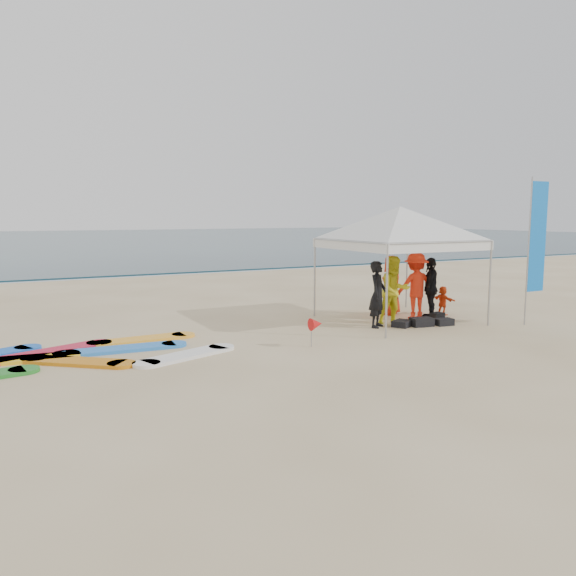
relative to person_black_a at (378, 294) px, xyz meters
The scene contains 14 objects.
ground 4.29m from the person_black_a, 137.62° to the right, with size 120.00×120.00×0.00m, color beige.
ocean 57.25m from the person_black_a, 93.11° to the left, with size 160.00×84.00×0.08m, color #0C2633.
shoreline_foam 15.70m from the person_black_a, 101.44° to the left, with size 160.00×1.20×0.01m, color silver.
person_black_a is the anchor object (origin of this frame).
person_yellow 0.66m from the person_black_a, 11.59° to the left, with size 0.87×0.68×1.79m, color yellow.
person_orange_a 1.73m from the person_black_a, 16.64° to the left, with size 1.18×0.68×1.83m, color #FD2F16.
person_black_b 2.05m from the person_black_a, ahead, with size 1.00×0.41×1.70m, color black.
person_orange_b 1.99m from the person_black_a, 41.93° to the left, with size 0.83×0.54×1.71m, color red.
person_seated 2.86m from the person_black_a, 12.38° to the left, with size 0.77×0.25×0.83m, color red.
canopy_tent 2.50m from the person_black_a, 25.21° to the left, with size 4.66×4.66×3.52m.
feather_flag 4.40m from the person_black_a, 21.85° to the right, with size 0.64×0.04×3.82m.
marker_pennant 2.74m from the person_black_a, 155.47° to the right, with size 0.28×0.28×0.64m.
gear_pile 1.49m from the person_black_a, 15.43° to the right, with size 1.96×1.01×0.22m.
surfboard_spread 7.45m from the person_black_a, behind, with size 5.91×2.98×0.07m.
Camera 1 is at (-5.44, -8.63, 2.84)m, focal length 35.00 mm.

